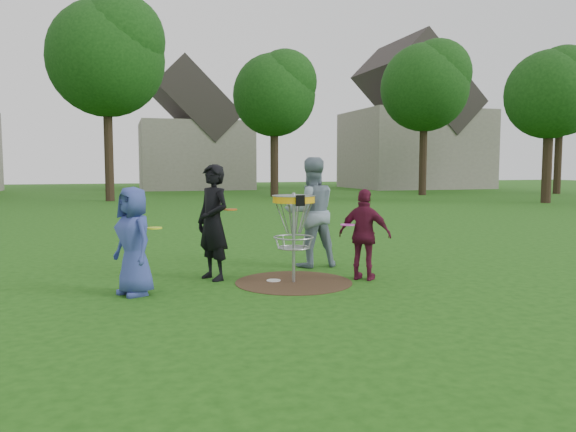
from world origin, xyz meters
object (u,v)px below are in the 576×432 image
object	(u,v)px
player_maroon	(365,235)
disc_golf_basket	(294,216)
player_grey	(311,212)
player_black	(213,222)
player_blue	(134,241)

from	to	relation	value
player_maroon	disc_golf_basket	distance (m)	1.17
player_grey	disc_golf_basket	world-z (taller)	player_grey
player_maroon	player_grey	bearing A→B (deg)	-31.26
player_black	disc_golf_basket	distance (m)	1.29
player_blue	player_black	xyz separation A→B (m)	(1.22, 0.72, 0.15)
player_black	player_maroon	size ratio (longest dim) A/B	1.27
player_blue	disc_golf_basket	world-z (taller)	player_blue
player_grey	disc_golf_basket	xyz separation A→B (m)	(-0.70, -1.23, 0.05)
player_grey	player_blue	bearing A→B (deg)	24.54
player_grey	player_black	bearing A→B (deg)	19.77
player_blue	player_grey	size ratio (longest dim) A/B	0.78
player_maroon	player_blue	bearing A→B (deg)	41.65
player_blue	player_maroon	xyz separation A→B (m)	(3.48, 0.02, -0.04)
player_grey	player_maroon	xyz separation A→B (m)	(0.42, -1.35, -0.25)
player_blue	player_grey	bearing A→B (deg)	85.61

